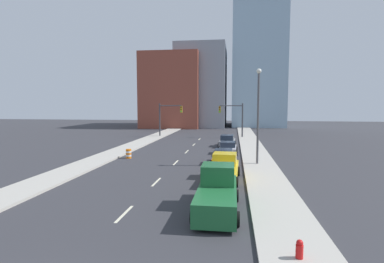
% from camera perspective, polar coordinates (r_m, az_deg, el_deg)
% --- Properties ---
extents(sidewalk_left, '(2.99, 97.66, 0.17)m').
position_cam_1_polar(sidewalk_left, '(56.68, -5.65, -0.43)').
color(sidewalk_left, '#ADA89E').
rests_on(sidewalk_left, ground).
extents(sidewalk_right, '(2.99, 97.66, 0.17)m').
position_cam_1_polar(sidewalk_right, '(55.16, 10.38, -0.64)').
color(sidewalk_right, '#ADA89E').
rests_on(sidewalk_right, ground).
extents(lane_stripe_at_8m, '(0.16, 2.40, 0.01)m').
position_cam_1_polar(lane_stripe_at_8m, '(16.07, -12.77, -15.04)').
color(lane_stripe_at_8m, beige).
rests_on(lane_stripe_at_8m, ground).
extents(lane_stripe_at_14m, '(0.16, 2.40, 0.01)m').
position_cam_1_polar(lane_stripe_at_14m, '(21.86, -6.80, -9.51)').
color(lane_stripe_at_14m, beige).
rests_on(lane_stripe_at_14m, ground).
extents(lane_stripe_at_22m, '(0.16, 2.40, 0.01)m').
position_cam_1_polar(lane_stripe_at_22m, '(28.76, -3.12, -5.94)').
color(lane_stripe_at_22m, beige).
rests_on(lane_stripe_at_22m, ground).
extents(lane_stripe_at_29m, '(0.16, 2.40, 0.01)m').
position_cam_1_polar(lane_stripe_at_29m, '(35.36, -1.00, -3.86)').
color(lane_stripe_at_29m, beige).
rests_on(lane_stripe_at_29m, ground).
extents(lane_stripe_at_35m, '(0.16, 2.40, 0.01)m').
position_cam_1_polar(lane_stripe_at_35m, '(41.59, 0.35, -2.52)').
color(lane_stripe_at_35m, beige).
rests_on(lane_stripe_at_35m, ground).
extents(lane_stripe_at_42m, '(0.16, 2.40, 0.01)m').
position_cam_1_polar(lane_stripe_at_42m, '(48.39, 1.43, -1.45)').
color(lane_stripe_at_42m, beige).
rests_on(lane_stripe_at_42m, ground).
extents(building_brick_left, '(14.00, 16.00, 17.82)m').
position_cam_1_polar(building_brick_left, '(76.26, -3.47, 7.62)').
color(building_brick_left, brown).
rests_on(building_brick_left, ground).
extents(building_office_center, '(12.00, 20.00, 20.12)m').
position_cam_1_polar(building_office_center, '(79.24, 2.06, 8.37)').
color(building_office_center, gray).
rests_on(building_office_center, ground).
extents(building_glass_right, '(13.00, 20.00, 41.26)m').
position_cam_1_polar(building_glass_right, '(84.29, 12.34, 15.30)').
color(building_glass_right, '#99B7CC').
rests_on(building_glass_right, ground).
extents(traffic_signal_left, '(4.08, 0.35, 5.78)m').
position_cam_1_polar(traffic_signal_left, '(51.91, -4.90, 3.12)').
color(traffic_signal_left, '#38383D').
rests_on(traffic_signal_left, ground).
extents(traffic_signal_right, '(4.08, 0.35, 5.78)m').
position_cam_1_polar(traffic_signal_right, '(50.62, 8.25, 3.04)').
color(traffic_signal_right, '#38383D').
rests_on(traffic_signal_right, ground).
extents(traffic_barrel, '(0.56, 0.56, 0.95)m').
position_cam_1_polar(traffic_barrel, '(31.71, -11.99, -4.15)').
color(traffic_barrel, orange).
rests_on(traffic_barrel, ground).
extents(street_lamp, '(0.44, 0.44, 8.73)m').
position_cam_1_polar(street_lamp, '(27.63, 12.49, 4.00)').
color(street_lamp, '#4C4C51').
rests_on(street_lamp, ground).
extents(fire_hydrant, '(0.26, 0.26, 0.84)m').
position_cam_1_polar(fire_hydrant, '(11.82, 19.78, -20.69)').
color(fire_hydrant, red).
rests_on(fire_hydrant, ground).
extents(pickup_truck_green, '(2.26, 5.73, 2.30)m').
position_cam_1_polar(pickup_truck_green, '(15.93, 4.83, -11.62)').
color(pickup_truck_green, '#1E6033').
rests_on(pickup_truck_green, ground).
extents(pickup_truck_yellow, '(2.44, 5.53, 1.88)m').
position_cam_1_polar(pickup_truck_yellow, '(22.28, 6.09, -7.18)').
color(pickup_truck_yellow, gold).
rests_on(pickup_truck_yellow, ground).
extents(sedan_orange, '(2.18, 4.47, 1.37)m').
position_cam_1_polar(sedan_orange, '(28.09, 5.98, -4.94)').
color(sedan_orange, orange).
rests_on(sedan_orange, ground).
extents(sedan_silver, '(2.19, 4.26, 1.36)m').
position_cam_1_polar(sedan_silver, '(34.11, 6.86, -3.17)').
color(sedan_silver, '#B2B2BC').
rests_on(sedan_silver, ground).
extents(sedan_gray, '(2.34, 4.33, 1.53)m').
position_cam_1_polar(sedan_gray, '(40.00, 6.72, -1.86)').
color(sedan_gray, slate).
rests_on(sedan_gray, ground).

